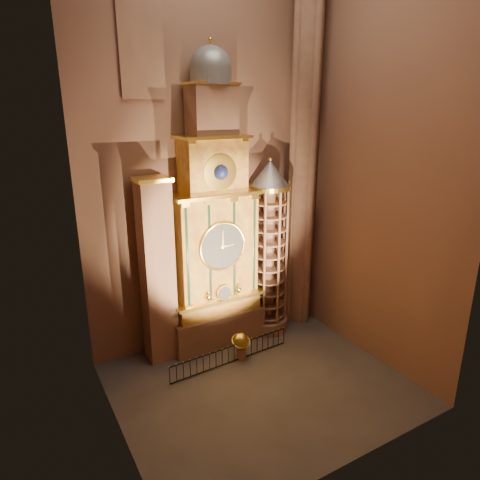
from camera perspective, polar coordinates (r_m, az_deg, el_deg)
floor at (r=23.03m, az=2.69°, el=-18.71°), size 14.00×14.00×0.00m
wall_back at (r=23.99m, az=-4.79°, el=11.22°), size 22.00×0.00×22.00m
wall_left at (r=16.11m, az=-18.41°, el=7.34°), size 0.00×22.00×22.00m
wall_right at (r=23.31m, az=18.02°, el=10.26°), size 0.00×22.00×22.00m
astronomical_clock at (r=23.94m, az=-3.47°, el=0.66°), size 5.60×2.41×16.70m
portrait_tower at (r=23.23m, az=-10.96°, el=-4.16°), size 1.80×1.60×10.20m
stair_turret at (r=25.82m, az=3.82°, el=-1.36°), size 2.50×2.50×10.80m
gothic_pier at (r=26.35m, az=8.52°, el=11.65°), size 2.04×2.04×22.00m
stained_glass_window at (r=22.78m, az=-13.08°, el=24.40°), size 2.20×0.14×5.20m
celestial_globe at (r=24.50m, az=0.13°, el=-13.67°), size 1.06×1.00×1.54m
iron_railing at (r=24.28m, az=-1.18°, el=-15.00°), size 7.30×0.42×1.02m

